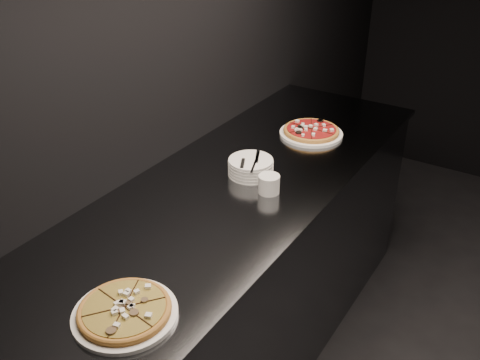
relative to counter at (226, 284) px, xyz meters
The scene contains 7 objects.
wall_left 1.01m from the counter, behind, with size 0.02×5.00×2.80m, color black.
counter is the anchor object (origin of this frame).
pizza_mushroom 0.86m from the counter, 78.38° to the right, with size 0.29×0.29×0.03m.
pizza_tomato 0.81m from the counter, 85.64° to the left, with size 0.29×0.29×0.03m.
plate_stack 0.52m from the counter, 86.37° to the left, with size 0.18×0.18×0.07m.
cutlery 0.55m from the counter, 83.45° to the left, with size 0.07×0.19×0.01m.
ramekin 0.53m from the counter, 31.19° to the left, with size 0.08×0.08×0.07m.
Camera 1 is at (-1.13, -1.45, 1.97)m, focal length 40.00 mm.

